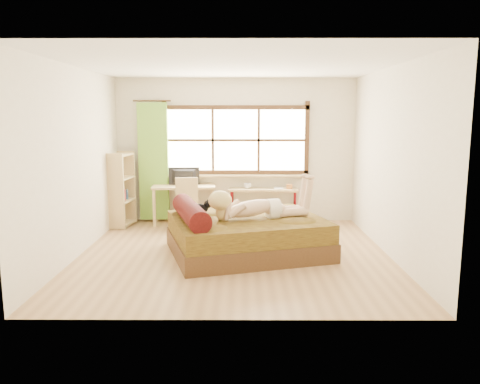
{
  "coord_description": "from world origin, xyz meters",
  "views": [
    {
      "loc": [
        0.12,
        -6.64,
        2.01
      ],
      "look_at": [
        0.09,
        0.2,
        0.89
      ],
      "focal_mm": 35.0,
      "sensor_mm": 36.0,
      "label": 1
    }
  ],
  "objects_px": {
    "kitten": "(199,207)",
    "chair": "(187,201)",
    "desk": "(184,191)",
    "bookshelf": "(121,189)",
    "woman": "(258,196)",
    "bed": "(244,234)",
    "pipe_shelf": "(264,198)"
  },
  "relations": [
    {
      "from": "bed",
      "to": "kitten",
      "type": "distance_m",
      "value": 0.78
    },
    {
      "from": "bed",
      "to": "kitten",
      "type": "relative_size",
      "value": 7.91
    },
    {
      "from": "woman",
      "to": "pipe_shelf",
      "type": "relative_size",
      "value": 1.14
    },
    {
      "from": "woman",
      "to": "desk",
      "type": "bearing_deg",
      "value": 107.44
    },
    {
      "from": "kitten",
      "to": "woman",
      "type": "bearing_deg",
      "value": -26.27
    },
    {
      "from": "desk",
      "to": "bookshelf",
      "type": "distance_m",
      "value": 1.14
    },
    {
      "from": "pipe_shelf",
      "to": "bed",
      "type": "bearing_deg",
      "value": -97.28
    },
    {
      "from": "bed",
      "to": "pipe_shelf",
      "type": "height_order",
      "value": "bed"
    },
    {
      "from": "woman",
      "to": "chair",
      "type": "height_order",
      "value": "woman"
    },
    {
      "from": "chair",
      "to": "kitten",
      "type": "bearing_deg",
      "value": -80.54
    },
    {
      "from": "kitten",
      "to": "pipe_shelf",
      "type": "xyz_separation_m",
      "value": [
        1.06,
        1.92,
        -0.19
      ]
    },
    {
      "from": "desk",
      "to": "bookshelf",
      "type": "xyz_separation_m",
      "value": [
        -1.12,
        -0.21,
        0.06
      ]
    },
    {
      "from": "bed",
      "to": "pipe_shelf",
      "type": "relative_size",
      "value": 1.94
    },
    {
      "from": "chair",
      "to": "bookshelf",
      "type": "relative_size",
      "value": 0.67
    },
    {
      "from": "pipe_shelf",
      "to": "bookshelf",
      "type": "xyz_separation_m",
      "value": [
        -2.62,
        -0.33,
        0.21
      ]
    },
    {
      "from": "kitten",
      "to": "pipe_shelf",
      "type": "distance_m",
      "value": 2.2
    },
    {
      "from": "woman",
      "to": "desk",
      "type": "distance_m",
      "value": 2.36
    },
    {
      "from": "kitten",
      "to": "chair",
      "type": "bearing_deg",
      "value": 87.16
    },
    {
      "from": "chair",
      "to": "pipe_shelf",
      "type": "relative_size",
      "value": 0.69
    },
    {
      "from": "chair",
      "to": "woman",
      "type": "bearing_deg",
      "value": -56.61
    },
    {
      "from": "desk",
      "to": "pipe_shelf",
      "type": "bearing_deg",
      "value": 0.36
    },
    {
      "from": "kitten",
      "to": "desk",
      "type": "relative_size",
      "value": 0.27
    },
    {
      "from": "bed",
      "to": "chair",
      "type": "height_order",
      "value": "chair"
    },
    {
      "from": "desk",
      "to": "bookshelf",
      "type": "bearing_deg",
      "value": -173.52
    },
    {
      "from": "desk",
      "to": "bed",
      "type": "bearing_deg",
      "value": -64.07
    },
    {
      "from": "pipe_shelf",
      "to": "desk",
      "type": "bearing_deg",
      "value": -171.9
    },
    {
      "from": "desk",
      "to": "bookshelf",
      "type": "height_order",
      "value": "bookshelf"
    },
    {
      "from": "woman",
      "to": "bookshelf",
      "type": "xyz_separation_m",
      "value": [
        -2.43,
        1.74,
        -0.17
      ]
    },
    {
      "from": "kitten",
      "to": "bookshelf",
      "type": "bearing_deg",
      "value": 117.92
    },
    {
      "from": "desk",
      "to": "kitten",
      "type": "bearing_deg",
      "value": -80.4
    },
    {
      "from": "bed",
      "to": "desk",
      "type": "distance_m",
      "value": 2.24
    },
    {
      "from": "chair",
      "to": "pipe_shelf",
      "type": "height_order",
      "value": "chair"
    }
  ]
}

